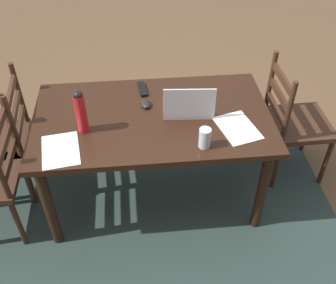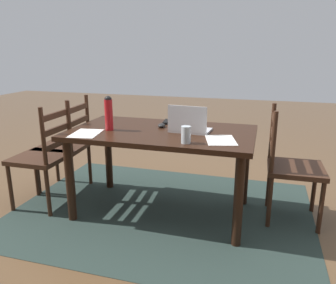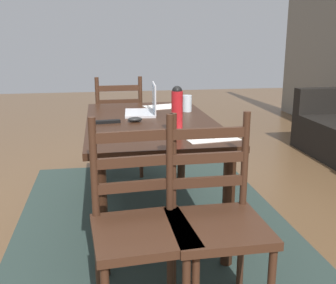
% 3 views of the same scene
% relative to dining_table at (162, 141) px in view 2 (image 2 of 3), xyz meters
% --- Properties ---
extents(ground_plane, '(14.00, 14.00, 0.00)m').
position_rel_dining_table_xyz_m(ground_plane, '(0.00, 0.00, -0.64)').
color(ground_plane, brown).
extents(area_rug, '(2.56, 1.92, 0.01)m').
position_rel_dining_table_xyz_m(area_rug, '(0.00, 0.00, -0.64)').
color(area_rug, '#283833').
rests_on(area_rug, ground).
extents(dining_table, '(1.52, 0.87, 0.74)m').
position_rel_dining_table_xyz_m(dining_table, '(0.00, 0.00, 0.00)').
color(dining_table, black).
rests_on(dining_table, ground).
extents(chair_right_near, '(0.47, 0.47, 0.95)m').
position_rel_dining_table_xyz_m(chair_right_near, '(1.05, -0.18, -0.18)').
color(chair_right_near, '#3D2316').
rests_on(chair_right_near, ground).
extents(chair_left_near, '(0.45, 0.45, 0.95)m').
position_rel_dining_table_xyz_m(chair_left_near, '(-1.05, -0.17, -0.18)').
color(chair_left_near, '#3D2316').
rests_on(chair_left_near, ground).
extents(chair_right_far, '(0.44, 0.44, 0.95)m').
position_rel_dining_table_xyz_m(chair_right_far, '(1.05, 0.17, -0.18)').
color(chair_right_far, '#3D2316').
rests_on(chair_right_far, ground).
extents(laptop, '(0.34, 0.25, 0.23)m').
position_rel_dining_table_xyz_m(laptop, '(-0.23, -0.00, 0.15)').
color(laptop, silver).
rests_on(laptop, dining_table).
extents(water_bottle, '(0.07, 0.07, 0.29)m').
position_rel_dining_table_xyz_m(water_bottle, '(0.43, 0.10, 0.24)').
color(water_bottle, red).
rests_on(water_bottle, dining_table).
extents(drinking_glass, '(0.07, 0.07, 0.13)m').
position_rel_dining_table_xyz_m(drinking_glass, '(-0.28, 0.32, 0.16)').
color(drinking_glass, silver).
rests_on(drinking_glass, dining_table).
extents(computer_mouse, '(0.07, 0.11, 0.03)m').
position_rel_dining_table_xyz_m(computer_mouse, '(0.04, -0.11, 0.11)').
color(computer_mouse, black).
rests_on(computer_mouse, dining_table).
extents(tv_remote, '(0.06, 0.17, 0.02)m').
position_rel_dining_table_xyz_m(tv_remote, '(0.05, -0.30, 0.11)').
color(tv_remote, black).
rests_on(tv_remote, dining_table).
extents(paper_stack_left, '(0.25, 0.32, 0.00)m').
position_rel_dining_table_xyz_m(paper_stack_left, '(0.55, 0.27, 0.10)').
color(paper_stack_left, white).
rests_on(paper_stack_left, dining_table).
extents(paper_stack_right, '(0.28, 0.34, 0.00)m').
position_rel_dining_table_xyz_m(paper_stack_right, '(-0.51, 0.17, 0.10)').
color(paper_stack_right, white).
rests_on(paper_stack_right, dining_table).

